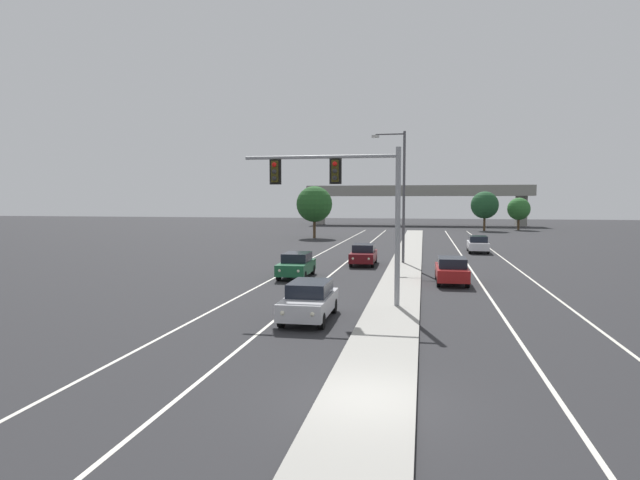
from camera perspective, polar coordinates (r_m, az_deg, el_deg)
ground_plane at (r=13.91m, az=4.96°, el=-16.77°), size 260.00×260.00×0.00m
median_island at (r=31.33m, az=8.37°, el=-4.78°), size 2.40×110.00×0.15m
lane_stripe_oncoming_center at (r=38.71m, az=1.86°, el=-3.11°), size 0.14×100.00×0.01m
lane_stripe_receding_center at (r=38.39m, az=15.87°, el=-3.33°), size 0.14×100.00×0.01m
edge_stripe_left at (r=39.36m, az=-2.90°, el=-2.99°), size 0.14×100.00×0.01m
edge_stripe_right at (r=38.82m, az=20.74°, el=-3.37°), size 0.14×100.00×0.01m
overhead_signal_mast at (r=24.88m, az=2.97°, el=5.01°), size 7.28×0.44×7.20m
street_lamp_median at (r=41.79m, az=8.54°, el=5.35°), size 2.58×0.28×10.00m
car_oncoming_silver at (r=22.59m, az=-1.14°, el=-6.36°), size 1.84×4.48×1.58m
car_oncoming_green at (r=34.65m, az=-2.50°, el=-2.63°), size 1.92×4.51×1.58m
car_oncoming_darkred at (r=41.35m, az=4.62°, el=-1.51°), size 1.88×4.50×1.58m
car_receding_red at (r=33.04m, az=13.72°, el=-3.08°), size 1.85×4.48×1.58m
car_receding_white at (r=52.98m, az=16.31°, el=-0.39°), size 1.92×4.51×1.58m
overpass_bridge at (r=106.12m, az=10.20°, el=4.66°), size 42.40×6.40×7.65m
tree_far_right_b at (r=89.73m, az=16.99°, el=3.54°), size 4.34×4.34×6.28m
tree_far_right_a at (r=94.02m, az=20.24°, el=3.09°), size 3.65×3.65×5.28m
tree_far_left_b at (r=69.90m, az=-0.60°, el=3.81°), size 4.65×4.65×6.72m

